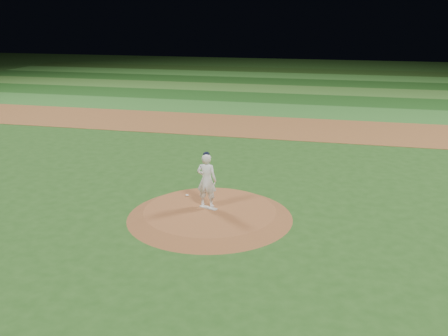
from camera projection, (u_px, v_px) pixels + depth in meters
The scene contains 12 objects.
ground at pixel (210, 217), 16.64m from camera, with size 120.00×120.00×0.00m, color #224D19.
infield_dirt_band at pixel (271, 127), 29.63m from camera, with size 70.00×6.00×0.02m, color brown.
outfield_stripe_0 at pixel (283, 110), 34.73m from camera, with size 70.00×5.00×0.02m, color #2E6C27.
outfield_stripe_1 at pixel (291, 99), 39.37m from camera, with size 70.00×5.00×0.02m, color #1A4917.
outfield_stripe_2 at pixel (297, 90), 44.01m from camera, with size 70.00×5.00×0.02m, color #3B7129.
outfield_stripe_3 at pixel (302, 82), 48.65m from camera, with size 70.00×5.00×0.02m, color #1B4817.
outfield_stripe_4 at pixel (306, 76), 53.29m from camera, with size 70.00×5.00×0.02m, color #387C2D.
outfield_stripe_5 at pixel (310, 71), 57.92m from camera, with size 70.00×5.00×0.02m, color #214315.
pitchers_mound at pixel (210, 213), 16.61m from camera, with size 5.50×5.50×0.25m, color brown.
pitching_rubber at pixel (208, 208), 16.70m from camera, with size 0.65×0.16×0.03m, color beige.
rosin_bag at pixel (187, 195), 17.80m from camera, with size 0.12×0.12×0.06m, color silver.
pitcher_on_mound at pixel (207, 180), 16.59m from camera, with size 0.71×0.49×1.91m.
Camera 1 is at (4.08, -14.86, 6.52)m, focal length 40.00 mm.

